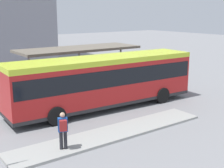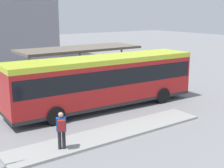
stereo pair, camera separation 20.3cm
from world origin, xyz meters
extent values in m
plane|color=gray|center=(0.00, 0.00, 0.00)|extent=(120.00, 120.00, 0.00)
cube|color=#9E9E99|center=(-2.12, -3.84, 0.06)|extent=(10.51, 1.80, 0.12)
cube|color=red|center=(0.00, 0.00, 1.77)|extent=(12.13, 3.03, 2.84)
cube|color=#C6DB33|center=(0.00, 0.00, 3.04)|extent=(12.15, 3.05, 0.30)
cube|color=black|center=(0.00, 0.00, 2.11)|extent=(11.89, 3.05, 0.99)
cube|color=black|center=(5.99, -0.25, 2.11)|extent=(0.18, 2.32, 1.09)
cube|color=#28282B|center=(0.00, 0.00, 0.45)|extent=(12.14, 3.04, 0.20)
cylinder|color=black|center=(3.78, 1.05, 0.51)|extent=(1.04, 0.32, 1.02)
cylinder|color=black|center=(3.68, -1.37, 0.51)|extent=(1.04, 0.32, 1.02)
cylinder|color=black|center=(-3.68, 1.37, 0.51)|extent=(1.04, 0.32, 1.02)
cylinder|color=black|center=(-3.78, -1.05, 0.51)|extent=(1.04, 0.32, 1.02)
cylinder|color=#232328|center=(-5.03, -4.09, 0.52)|extent=(0.15, 0.15, 0.80)
cylinder|color=#232328|center=(-4.86, -4.16, 0.52)|extent=(0.15, 0.15, 0.80)
cube|color=#194799|center=(-4.95, -4.12, 1.22)|extent=(0.45, 0.34, 0.60)
cube|color=maroon|center=(-5.02, -4.32, 1.25)|extent=(0.35, 0.29, 0.45)
sphere|color=tan|center=(-4.95, -4.12, 1.65)|extent=(0.22, 0.22, 0.22)
torus|color=black|center=(8.02, 3.80, 0.37)|extent=(0.06, 0.75, 0.75)
torus|color=black|center=(8.01, 2.78, 0.37)|extent=(0.06, 0.75, 0.75)
cylinder|color=gold|center=(8.02, 3.29, 0.62)|extent=(0.05, 0.80, 0.04)
cylinder|color=gold|center=(8.01, 3.10, 0.55)|extent=(0.04, 0.04, 0.37)
cube|color=black|center=(8.01, 3.10, 0.74)|extent=(0.07, 0.18, 0.04)
cylinder|color=gold|center=(8.02, 3.69, 0.70)|extent=(0.48, 0.04, 0.03)
torus|color=black|center=(7.86, 4.54, 0.33)|extent=(0.12, 0.68, 0.68)
torus|color=black|center=(7.77, 3.63, 0.33)|extent=(0.12, 0.68, 0.68)
cylinder|color=red|center=(7.82, 4.08, 0.55)|extent=(0.11, 0.71, 0.04)
cylinder|color=red|center=(7.80, 3.92, 0.50)|extent=(0.04, 0.04, 0.33)
cube|color=black|center=(7.80, 3.92, 0.67)|extent=(0.09, 0.19, 0.04)
cylinder|color=red|center=(7.85, 4.45, 0.63)|extent=(0.48, 0.08, 0.03)
cube|color=#706656|center=(1.13, 4.94, 3.13)|extent=(9.26, 3.30, 0.18)
cylinder|color=gray|center=(-2.80, 4.94, 1.52)|extent=(0.16, 0.16, 3.04)
cylinder|color=gray|center=(5.07, 4.94, 1.52)|extent=(0.16, 0.16, 3.04)
cylinder|color=gray|center=(1.13, 4.94, 1.52)|extent=(0.16, 0.16, 3.04)
camera|label=1|loc=(-10.52, -15.33, 5.84)|focal=50.00mm
camera|label=2|loc=(-10.36, -15.45, 5.84)|focal=50.00mm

